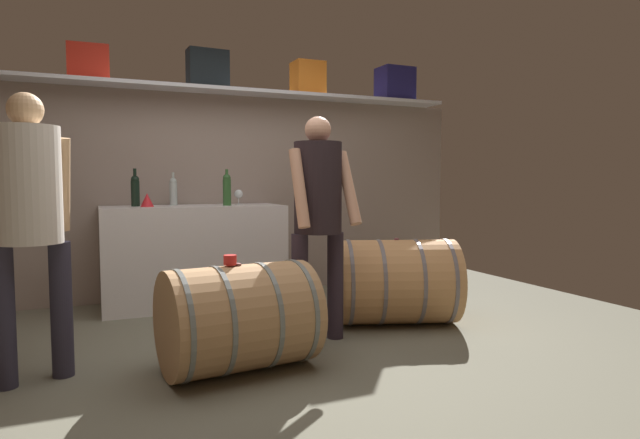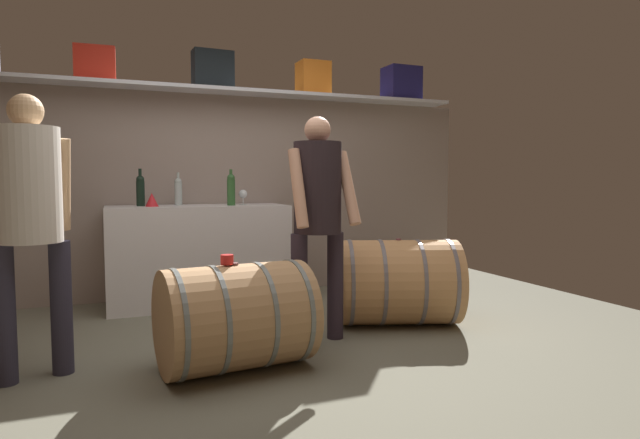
{
  "view_description": "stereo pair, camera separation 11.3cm",
  "coord_description": "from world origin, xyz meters",
  "px_view_note": "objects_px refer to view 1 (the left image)",
  "views": [
    {
      "loc": [
        -0.97,
        -3.06,
        1.09
      ],
      "look_at": [
        0.45,
        0.3,
        0.83
      ],
      "focal_mm": 29.79,
      "sensor_mm": 36.0,
      "label": 1
    },
    {
      "loc": [
        -0.86,
        -3.1,
        1.09
      ],
      "look_at": [
        0.45,
        0.3,
        0.83
      ],
      "focal_mm": 29.79,
      "sensor_mm": 36.0,
      "label": 2
    }
  ],
  "objects_px": {
    "work_cabinet": "(194,255)",
    "wine_barrel_near": "(239,317)",
    "wine_bottle_dark": "(135,190)",
    "tasting_cup": "(230,260)",
    "toolcase_navy": "(395,85)",
    "wine_glass": "(239,195)",
    "winemaker_pouring": "(29,207)",
    "wine_bottle_green": "(227,189)",
    "red_funnel": "(147,200)",
    "wine_bottle_clear": "(173,191)",
    "toolcase_black": "(208,69)",
    "toolcase_red": "(89,63)",
    "toolcase_orange": "(308,79)",
    "visitor_tasting": "(318,205)",
    "wine_barrel_far": "(396,281)"
  },
  "relations": [
    {
      "from": "wine_bottle_clear",
      "to": "tasting_cup",
      "type": "distance_m",
      "value": 1.94
    },
    {
      "from": "wine_barrel_near",
      "to": "winemaker_pouring",
      "type": "xyz_separation_m",
      "value": [
        -1.07,
        0.26,
        0.65
      ]
    },
    {
      "from": "wine_bottle_clear",
      "to": "wine_barrel_near",
      "type": "bearing_deg",
      "value": -86.87
    },
    {
      "from": "toolcase_navy",
      "to": "wine_glass",
      "type": "height_order",
      "value": "toolcase_navy"
    },
    {
      "from": "winemaker_pouring",
      "to": "toolcase_orange",
      "type": "bearing_deg",
      "value": 22.05
    },
    {
      "from": "wine_bottle_dark",
      "to": "wine_barrel_far",
      "type": "bearing_deg",
      "value": -36.17
    },
    {
      "from": "tasting_cup",
      "to": "wine_bottle_clear",
      "type": "bearing_deg",
      "value": 91.74
    },
    {
      "from": "wine_bottle_green",
      "to": "tasting_cup",
      "type": "distance_m",
      "value": 1.77
    },
    {
      "from": "toolcase_red",
      "to": "work_cabinet",
      "type": "height_order",
      "value": "toolcase_red"
    },
    {
      "from": "toolcase_navy",
      "to": "wine_glass",
      "type": "distance_m",
      "value": 2.1
    },
    {
      "from": "toolcase_black",
      "to": "winemaker_pouring",
      "type": "distance_m",
      "value": 2.46
    },
    {
      "from": "wine_bottle_dark",
      "to": "wine_bottle_green",
      "type": "relative_size",
      "value": 1.01
    },
    {
      "from": "visitor_tasting",
      "to": "wine_bottle_clear",
      "type": "bearing_deg",
      "value": -70.24
    },
    {
      "from": "wine_glass",
      "to": "wine_barrel_near",
      "type": "bearing_deg",
      "value": -104.32
    },
    {
      "from": "wine_bottle_green",
      "to": "toolcase_black",
      "type": "bearing_deg",
      "value": 106.52
    },
    {
      "from": "wine_bottle_dark",
      "to": "toolcase_red",
      "type": "bearing_deg",
      "value": 154.11
    },
    {
      "from": "wine_bottle_dark",
      "to": "red_funnel",
      "type": "relative_size",
      "value": 2.8
    },
    {
      "from": "toolcase_red",
      "to": "tasting_cup",
      "type": "distance_m",
      "value": 2.57
    },
    {
      "from": "toolcase_red",
      "to": "red_funnel",
      "type": "distance_m",
      "value": 1.26
    },
    {
      "from": "toolcase_red",
      "to": "wine_bottle_green",
      "type": "height_order",
      "value": "toolcase_red"
    },
    {
      "from": "red_funnel",
      "to": "toolcase_red",
      "type": "bearing_deg",
      "value": 146.32
    },
    {
      "from": "toolcase_navy",
      "to": "wine_bottle_green",
      "type": "height_order",
      "value": "toolcase_navy"
    },
    {
      "from": "toolcase_orange",
      "to": "wine_bottle_green",
      "type": "bearing_deg",
      "value": -161.81
    },
    {
      "from": "tasting_cup",
      "to": "visitor_tasting",
      "type": "xyz_separation_m",
      "value": [
        0.68,
        0.34,
        0.29
      ]
    },
    {
      "from": "red_funnel",
      "to": "wine_barrel_near",
      "type": "relative_size",
      "value": 0.13
    },
    {
      "from": "work_cabinet",
      "to": "winemaker_pouring",
      "type": "height_order",
      "value": "winemaker_pouring"
    },
    {
      "from": "tasting_cup",
      "to": "winemaker_pouring",
      "type": "distance_m",
      "value": 1.1
    },
    {
      "from": "toolcase_black",
      "to": "toolcase_navy",
      "type": "height_order",
      "value": "same"
    },
    {
      "from": "wine_bottle_green",
      "to": "red_funnel",
      "type": "relative_size",
      "value": 2.77
    },
    {
      "from": "toolcase_navy",
      "to": "winemaker_pouring",
      "type": "height_order",
      "value": "toolcase_navy"
    },
    {
      "from": "wine_bottle_green",
      "to": "red_funnel",
      "type": "xyz_separation_m",
      "value": [
        -0.67,
        0.03,
        -0.09
      ]
    },
    {
      "from": "toolcase_navy",
      "to": "wine_bottle_dark",
      "type": "bearing_deg",
      "value": -177.68
    },
    {
      "from": "toolcase_red",
      "to": "wine_bottle_clear",
      "type": "relative_size",
      "value": 1.12
    },
    {
      "from": "wine_barrel_far",
      "to": "wine_bottle_clear",
      "type": "bearing_deg",
      "value": 155.08
    },
    {
      "from": "wine_bottle_green",
      "to": "wine_bottle_clear",
      "type": "height_order",
      "value": "wine_bottle_green"
    },
    {
      "from": "work_cabinet",
      "to": "toolcase_navy",
      "type": "bearing_deg",
      "value": 5.95
    },
    {
      "from": "wine_barrel_far",
      "to": "tasting_cup",
      "type": "distance_m",
      "value": 1.54
    },
    {
      "from": "winemaker_pouring",
      "to": "wine_barrel_near",
      "type": "bearing_deg",
      "value": -28.78
    },
    {
      "from": "work_cabinet",
      "to": "wine_barrel_near",
      "type": "bearing_deg",
      "value": -91.52
    },
    {
      "from": "wine_barrel_far",
      "to": "visitor_tasting",
      "type": "bearing_deg",
      "value": -147.18
    },
    {
      "from": "toolcase_navy",
      "to": "wine_barrel_far",
      "type": "bearing_deg",
      "value": -121.15
    },
    {
      "from": "red_funnel",
      "to": "wine_barrel_near",
      "type": "height_order",
      "value": "red_funnel"
    },
    {
      "from": "wine_bottle_dark",
      "to": "tasting_cup",
      "type": "xyz_separation_m",
      "value": [
        0.38,
        -1.83,
        -0.37
      ]
    },
    {
      "from": "wine_bottle_green",
      "to": "wine_bottle_clear",
      "type": "distance_m",
      "value": 0.49
    },
    {
      "from": "wine_barrel_far",
      "to": "wine_glass",
      "type": "bearing_deg",
      "value": 143.9
    },
    {
      "from": "wine_bottle_green",
      "to": "wine_barrel_near",
      "type": "bearing_deg",
      "value": -100.96
    },
    {
      "from": "wine_bottle_dark",
      "to": "visitor_tasting",
      "type": "height_order",
      "value": "visitor_tasting"
    },
    {
      "from": "toolcase_orange",
      "to": "wine_glass",
      "type": "relative_size",
      "value": 2.33
    },
    {
      "from": "wine_glass",
      "to": "visitor_tasting",
      "type": "distance_m",
      "value": 1.47
    },
    {
      "from": "toolcase_black",
      "to": "work_cabinet",
      "type": "height_order",
      "value": "toolcase_black"
    }
  ]
}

